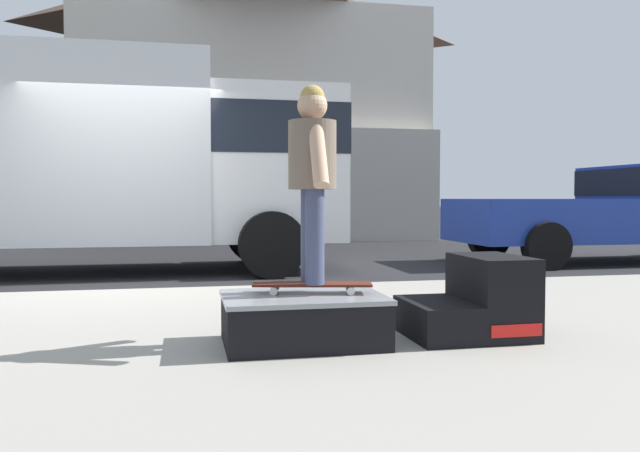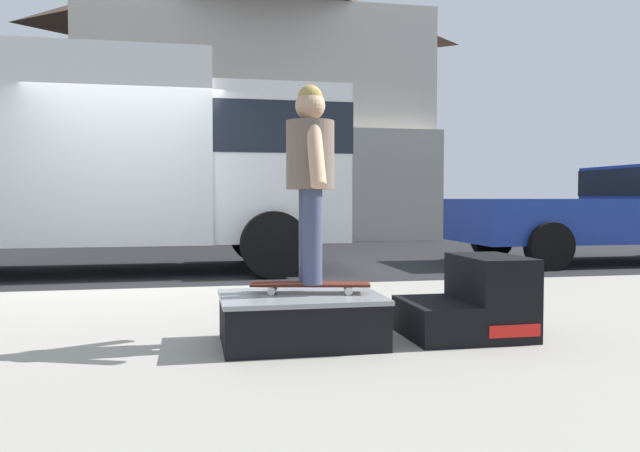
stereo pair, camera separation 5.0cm
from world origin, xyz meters
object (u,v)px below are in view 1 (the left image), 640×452
(kicker_ramp, at_px, (475,303))
(pickup_truck_blue, at_px, (630,209))
(box_truck, at_px, (100,154))
(skater_kid, at_px, (312,167))
(skate_box, at_px, (303,317))
(skateboard, at_px, (312,285))

(kicker_ramp, height_order, pickup_truck_blue, pickup_truck_blue)
(box_truck, distance_m, pickup_truck_blue, 8.61)
(skater_kid, height_order, box_truck, box_truck)
(skate_box, bearing_deg, skateboard, 34.55)
(skate_box, height_order, skateboard, skateboard)
(skate_box, xyz_separation_m, kicker_ramp, (1.21, -0.00, 0.05))
(kicker_ramp, xyz_separation_m, pickup_truck_blue, (5.42, 5.43, 0.54))
(skate_box, distance_m, skater_kid, 0.98)
(skateboard, bearing_deg, pickup_truck_blue, 39.39)
(skater_kid, relative_size, pickup_truck_blue, 0.23)
(skateboard, relative_size, box_truck, 0.12)
(skateboard, relative_size, skater_kid, 0.62)
(skater_kid, bearing_deg, kicker_ramp, -2.53)
(pickup_truck_blue, bearing_deg, skate_box, -140.66)
(skate_box, bearing_deg, pickup_truck_blue, 39.34)
(skate_box, bearing_deg, kicker_ramp, -0.02)
(skate_box, distance_m, kicker_ramp, 1.21)
(skateboard, height_order, pickup_truck_blue, pickup_truck_blue)
(skate_box, height_order, box_truck, box_truck)
(kicker_ramp, bearing_deg, skateboard, 177.47)
(kicker_ramp, xyz_separation_m, box_truck, (-3.15, 5.57, 1.35))
(box_truck, bearing_deg, skate_box, -70.78)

